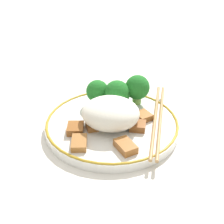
% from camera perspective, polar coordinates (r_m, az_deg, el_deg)
% --- Properties ---
extents(ground_plane, '(3.00, 3.00, 0.00)m').
position_cam_1_polar(ground_plane, '(0.57, 0.00, -3.06)').
color(ground_plane, silver).
extents(plate, '(0.24, 0.24, 0.02)m').
position_cam_1_polar(plate, '(0.57, 0.00, -2.25)').
color(plate, white).
rests_on(plate, ground_plane).
extents(rice_mound, '(0.10, 0.09, 0.05)m').
position_cam_1_polar(rice_mound, '(0.54, -0.05, -0.23)').
color(rice_mound, white).
rests_on(rice_mound, plate).
extents(broccoli_back_left, '(0.05, 0.05, 0.06)m').
position_cam_1_polar(broccoli_back_left, '(0.60, 4.66, 4.43)').
color(broccoli_back_left, '#7FB756').
rests_on(broccoli_back_left, plate).
extents(broccoli_back_center, '(0.05, 0.05, 0.05)m').
position_cam_1_polar(broccoli_back_center, '(0.59, 0.60, 3.43)').
color(broccoli_back_center, '#7FB756').
rests_on(broccoli_back_center, plate).
extents(broccoli_back_right, '(0.04, 0.04, 0.05)m').
position_cam_1_polar(broccoli_back_right, '(0.60, -2.68, 3.75)').
color(broccoli_back_right, '#7FB756').
rests_on(broccoli_back_right, plate).
extents(meat_near_front, '(0.03, 0.03, 0.01)m').
position_cam_1_polar(meat_near_front, '(0.54, 4.73, -2.56)').
color(meat_near_front, brown).
rests_on(meat_near_front, plate).
extents(meat_near_left, '(0.04, 0.04, 0.01)m').
position_cam_1_polar(meat_near_left, '(0.57, 5.73, -0.76)').
color(meat_near_left, '#995B28').
rests_on(meat_near_left, plate).
extents(meat_near_right, '(0.03, 0.04, 0.01)m').
position_cam_1_polar(meat_near_right, '(0.54, -6.71, -3.02)').
color(meat_near_right, brown).
rests_on(meat_near_right, plate).
extents(meat_near_back, '(0.03, 0.04, 0.01)m').
position_cam_1_polar(meat_near_back, '(0.50, -6.03, -5.62)').
color(meat_near_back, '#9E6633').
rests_on(meat_near_back, plate).
extents(meat_on_rice_edge, '(0.04, 0.05, 0.01)m').
position_cam_1_polar(meat_on_rice_edge, '(0.49, 2.48, -6.27)').
color(meat_on_rice_edge, '#995B28').
rests_on(meat_on_rice_edge, plate).
extents(meat_mid_left, '(0.03, 0.03, 0.01)m').
position_cam_1_polar(meat_mid_left, '(0.54, -3.73, -2.56)').
color(meat_mid_left, '#995B28').
rests_on(meat_mid_left, plate).
extents(chopsticks, '(0.02, 0.24, 0.01)m').
position_cam_1_polar(chopsticks, '(0.57, 8.38, -1.10)').
color(chopsticks, '#AD8451').
rests_on(chopsticks, plate).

